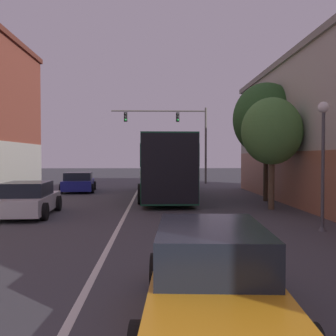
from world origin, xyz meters
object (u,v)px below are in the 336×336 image
at_px(hatchback_foreground, 212,277).
at_px(street_lamp, 323,151).
at_px(street_tree_near, 266,119).
at_px(parked_car_left_mid, 79,182).
at_px(bus, 164,164).
at_px(street_tree_far, 272,132).
at_px(parked_car_left_near, 28,200).
at_px(traffic_signal_gantry, 178,128).

height_order(hatchback_foreground, street_lamp, street_lamp).
bearing_deg(street_tree_near, hatchback_foreground, -108.52).
bearing_deg(parked_car_left_mid, hatchback_foreground, -170.37).
relative_size(bus, street_tree_far, 2.64).
height_order(bus, hatchback_foreground, bus).
bearing_deg(parked_car_left_near, bus, -39.31).
bearing_deg(hatchback_foreground, street_lamp, -30.22).
xyz_separation_m(hatchback_foreground, traffic_signal_gantry, (1.16, 28.17, 4.10)).
bearing_deg(hatchback_foreground, parked_car_left_near, 33.49).
bearing_deg(street_tree_far, parked_car_left_near, -171.24).
height_order(bus, street_tree_near, street_tree_near).
relative_size(hatchback_foreground, street_tree_far, 0.96).
height_order(parked_car_left_mid, traffic_signal_gantry, traffic_signal_gantry).
relative_size(parked_car_left_mid, street_lamp, 1.13).
relative_size(bus, traffic_signal_gantry, 1.57).
xyz_separation_m(traffic_signal_gantry, street_tree_near, (3.75, -13.51, -0.52)).
height_order(parked_car_left_near, street_tree_near, street_tree_near).
distance_m(bus, traffic_signal_gantry, 11.24).
bearing_deg(traffic_signal_gantry, street_tree_far, -79.48).
height_order(street_lamp, street_tree_far, street_tree_far).
bearing_deg(parked_car_left_mid, traffic_signal_gantry, -48.69).
relative_size(bus, street_tree_near, 2.10).
bearing_deg(parked_car_left_mid, street_tree_far, -138.26).
distance_m(hatchback_foreground, traffic_signal_gantry, 28.49).
height_order(hatchback_foreground, parked_car_left_mid, hatchback_foreground).
relative_size(bus, parked_car_left_near, 3.05).
bearing_deg(street_tree_far, parked_car_left_mid, 137.88).
height_order(parked_car_left_near, traffic_signal_gantry, traffic_signal_gantry).
relative_size(traffic_signal_gantry, street_lamp, 2.06).
xyz_separation_m(parked_car_left_mid, street_lamp, (10.16, -14.11, 1.86)).
xyz_separation_m(hatchback_foreground, street_lamp, (4.34, 6.46, 1.85)).
bearing_deg(parked_car_left_near, traffic_signal_gantry, -23.75).
height_order(hatchback_foreground, street_tree_far, street_tree_far).
bearing_deg(traffic_signal_gantry, parked_car_left_near, -110.60).
bearing_deg(parked_car_left_near, hatchback_foreground, -153.34).
relative_size(traffic_signal_gantry, street_tree_near, 1.34).
relative_size(parked_car_left_near, street_lamp, 1.06).
bearing_deg(parked_car_left_near, street_tree_far, -84.40).
bearing_deg(hatchback_foreground, street_tree_far, -16.68).
relative_size(hatchback_foreground, street_lamp, 1.17).
height_order(street_tree_near, street_tree_far, street_tree_near).
bearing_deg(street_lamp, hatchback_foreground, -123.90).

